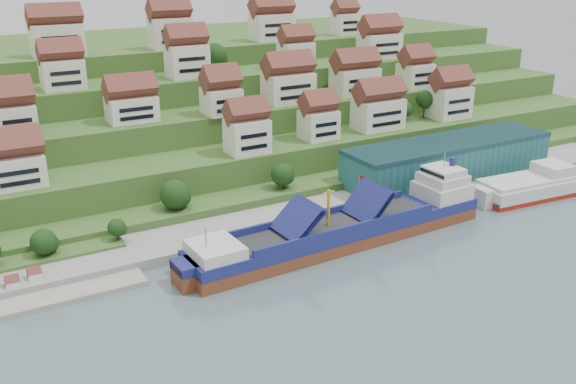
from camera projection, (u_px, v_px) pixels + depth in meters
ground at (315, 249)px, 134.86m from camera, size 300.00×300.00×0.00m
quay at (353, 204)px, 155.95m from camera, size 180.00×14.00×2.20m
pebble_beach at (13, 289)px, 117.63m from camera, size 45.00×20.00×1.00m
hillside at (153, 104)px, 215.50m from camera, size 260.00×128.00×31.00m
hillside_village at (223, 80)px, 180.23m from camera, size 155.71×61.40×29.16m
hillside_trees at (196, 135)px, 160.17m from camera, size 140.19×60.69×30.72m
warehouse at (448, 158)px, 170.25m from camera, size 60.00×15.00×10.00m
flagpole at (359, 189)px, 148.98m from camera, size 1.28×0.16×8.00m
beach_huts at (1, 287)px, 115.13m from camera, size 14.40×3.70×2.20m
cargo_ship at (349, 229)px, 137.11m from camera, size 70.20×13.45×15.39m
second_ship at (532, 187)px, 163.33m from camera, size 29.95×12.97×8.48m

